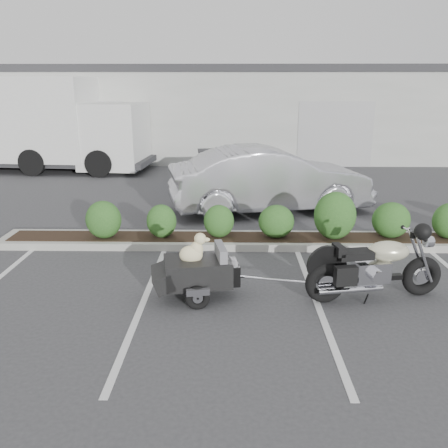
{
  "coord_description": "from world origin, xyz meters",
  "views": [
    {
      "loc": [
        -0.12,
        -7.31,
        3.27
      ],
      "look_at": [
        -0.27,
        1.16,
        0.75
      ],
      "focal_mm": 38.0,
      "sensor_mm": 36.0,
      "label": 1
    }
  ],
  "objects_px": {
    "pet_trailer": "(197,270)",
    "delivery_truck": "(49,127)",
    "sedan": "(270,180)",
    "dumpster": "(226,169)",
    "motorcycle": "(376,268)"
  },
  "relations": [
    {
      "from": "pet_trailer",
      "to": "delivery_truck",
      "type": "xyz_separation_m",
      "value": [
        -6.49,
        11.4,
        1.23
      ]
    },
    {
      "from": "pet_trailer",
      "to": "sedan",
      "type": "height_order",
      "value": "sedan"
    },
    {
      "from": "pet_trailer",
      "to": "dumpster",
      "type": "height_order",
      "value": "dumpster"
    },
    {
      "from": "sedan",
      "to": "dumpster",
      "type": "xyz_separation_m",
      "value": [
        -1.19,
        3.12,
        -0.25
      ]
    },
    {
      "from": "pet_trailer",
      "to": "delivery_truck",
      "type": "relative_size",
      "value": 0.23
    },
    {
      "from": "dumpster",
      "to": "delivery_truck",
      "type": "distance_m",
      "value": 7.54
    },
    {
      "from": "sedan",
      "to": "dumpster",
      "type": "distance_m",
      "value": 3.35
    },
    {
      "from": "pet_trailer",
      "to": "sedan",
      "type": "distance_m",
      "value": 5.52
    },
    {
      "from": "pet_trailer",
      "to": "dumpster",
      "type": "relative_size",
      "value": 0.96
    },
    {
      "from": "motorcycle",
      "to": "sedan",
      "type": "height_order",
      "value": "sedan"
    },
    {
      "from": "pet_trailer",
      "to": "delivery_truck",
      "type": "height_order",
      "value": "delivery_truck"
    },
    {
      "from": "pet_trailer",
      "to": "sedan",
      "type": "relative_size",
      "value": 0.35
    },
    {
      "from": "pet_trailer",
      "to": "dumpster",
      "type": "xyz_separation_m",
      "value": [
        0.35,
        8.41,
        0.15
      ]
    },
    {
      "from": "sedan",
      "to": "delivery_truck",
      "type": "xyz_separation_m",
      "value": [
        -8.02,
        6.12,
        0.83
      ]
    },
    {
      "from": "motorcycle",
      "to": "delivery_truck",
      "type": "height_order",
      "value": "delivery_truck"
    }
  ]
}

